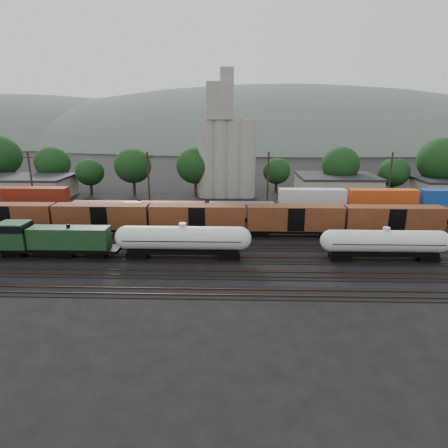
{
  "coord_description": "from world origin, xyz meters",
  "views": [
    {
      "loc": [
        5.42,
        -52.32,
        18.7
      ],
      "look_at": [
        3.82,
        2.0,
        3.0
      ],
      "focal_mm": 30.0,
      "sensor_mm": 36.0,
      "label": 1
    }
  ],
  "objects_px": {
    "tank_car_a": "(183,239)",
    "orange_locomotive": "(155,214)",
    "grain_silo": "(226,149)",
    "green_locomotive": "(47,239)"
  },
  "relations": [
    {
      "from": "tank_car_a",
      "to": "orange_locomotive",
      "type": "relative_size",
      "value": 1.13
    },
    {
      "from": "orange_locomotive",
      "to": "green_locomotive",
      "type": "bearing_deg",
      "value": -127.8
    },
    {
      "from": "green_locomotive",
      "to": "orange_locomotive",
      "type": "relative_size",
      "value": 1.09
    },
    {
      "from": "green_locomotive",
      "to": "orange_locomotive",
      "type": "height_order",
      "value": "green_locomotive"
    },
    {
      "from": "green_locomotive",
      "to": "grain_silo",
      "type": "height_order",
      "value": "grain_silo"
    },
    {
      "from": "green_locomotive",
      "to": "grain_silo",
      "type": "xyz_separation_m",
      "value": [
        23.25,
        41.0,
        8.58
      ]
    },
    {
      "from": "green_locomotive",
      "to": "orange_locomotive",
      "type": "bearing_deg",
      "value": 52.2
    },
    {
      "from": "tank_car_a",
      "to": "orange_locomotive",
      "type": "bearing_deg",
      "value": 114.54
    },
    {
      "from": "orange_locomotive",
      "to": "grain_silo",
      "type": "relative_size",
      "value": 0.56
    },
    {
      "from": "grain_silo",
      "to": "green_locomotive",
      "type": "bearing_deg",
      "value": -119.55
    }
  ]
}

